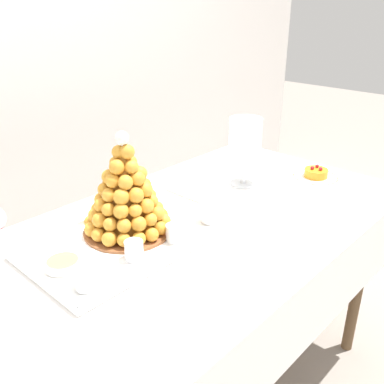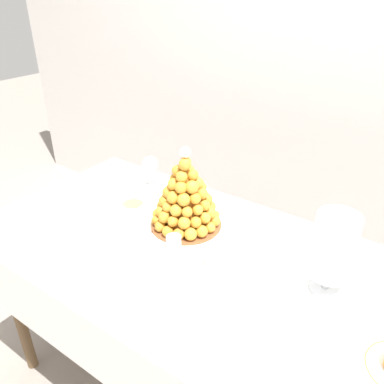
% 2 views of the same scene
% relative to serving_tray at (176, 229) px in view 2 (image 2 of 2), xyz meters
% --- Properties ---
extents(backdrop_wall, '(4.80, 0.10, 2.50)m').
position_rel_serving_tray_xyz_m(backdrop_wall, '(0.14, 1.13, 0.50)').
color(backdrop_wall, silver).
rests_on(backdrop_wall, ground_plane).
extents(buffet_table, '(1.56, 0.79, 0.74)m').
position_rel_serving_tray_xyz_m(buffet_table, '(0.14, -0.06, -0.10)').
color(buffet_table, brown).
rests_on(buffet_table, ground_plane).
extents(serving_tray, '(0.60, 0.34, 0.02)m').
position_rel_serving_tray_xyz_m(serving_tray, '(0.00, 0.00, 0.00)').
color(serving_tray, white).
rests_on(serving_tray, buffet_table).
extents(croquembouche, '(0.26, 0.26, 0.30)m').
position_rel_serving_tray_xyz_m(croquembouche, '(0.01, 0.04, 0.12)').
color(croquembouche, brown).
rests_on(croquembouche, serving_tray).
extents(dessert_cup_left, '(0.05, 0.05, 0.06)m').
position_rel_serving_tray_xyz_m(dessert_cup_left, '(-0.23, -0.10, 0.03)').
color(dessert_cup_left, silver).
rests_on(dessert_cup_left, serving_tray).
extents(dessert_cup_mid_left, '(0.05, 0.05, 0.05)m').
position_rel_serving_tray_xyz_m(dessert_cup_mid_left, '(-0.07, -0.09, 0.03)').
color(dessert_cup_mid_left, silver).
rests_on(dessert_cup_mid_left, serving_tray).
extents(dessert_cup_centre, '(0.05, 0.05, 0.05)m').
position_rel_serving_tray_xyz_m(dessert_cup_centre, '(0.07, -0.10, 0.02)').
color(dessert_cup_centre, silver).
rests_on(dessert_cup_centre, serving_tray).
extents(dessert_cup_mid_right, '(0.05, 0.05, 0.05)m').
position_rel_serving_tray_xyz_m(dessert_cup_mid_right, '(0.22, -0.09, 0.03)').
color(dessert_cup_mid_right, silver).
rests_on(dessert_cup_mid_right, serving_tray).
extents(creme_brulee_ramekin, '(0.09, 0.09, 0.02)m').
position_rel_serving_tray_xyz_m(creme_brulee_ramekin, '(-0.22, 0.01, 0.01)').
color(creme_brulee_ramekin, white).
rests_on(creme_brulee_ramekin, serving_tray).
extents(macaron_goblet, '(0.12, 0.12, 0.25)m').
position_rel_serving_tray_xyz_m(macaron_goblet, '(0.53, 0.01, 0.14)').
color(macaron_goblet, white).
rests_on(macaron_goblet, buffet_table).
extents(wine_glass, '(0.06, 0.06, 0.14)m').
position_rel_serving_tray_xyz_m(wine_glass, '(-0.29, 0.20, 0.09)').
color(wine_glass, silver).
rests_on(wine_glass, buffet_table).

